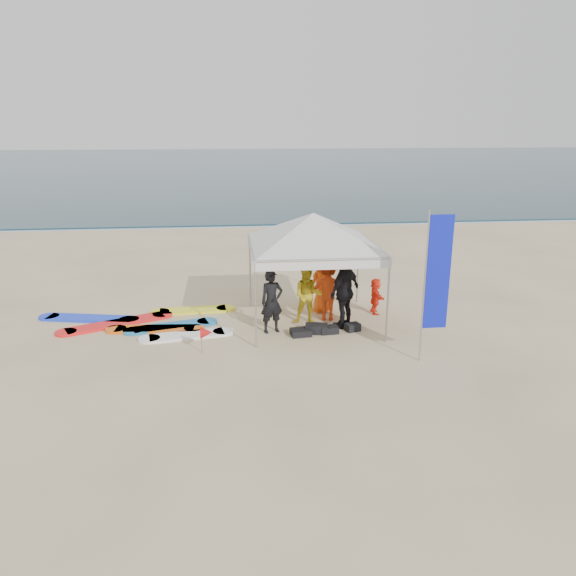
{
  "coord_description": "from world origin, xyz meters",
  "views": [
    {
      "loc": [
        -0.61,
        -10.72,
        5.18
      ],
      "look_at": [
        0.82,
        2.6,
        1.2
      ],
      "focal_mm": 35.0,
      "sensor_mm": 36.0,
      "label": 1
    }
  ],
  "objects_px": {
    "person_orange_a": "(328,289)",
    "feather_flag": "(437,275)",
    "person_yellow": "(308,296)",
    "person_orange_b": "(323,284)",
    "person_seated": "(375,296)",
    "marker_pennant": "(206,333)",
    "person_black_a": "(272,302)",
    "person_black_b": "(345,291)",
    "surfboard_spread": "(148,323)",
    "canopy_tent": "(314,213)"
  },
  "relations": [
    {
      "from": "feather_flag",
      "to": "person_orange_a",
      "type": "bearing_deg",
      "value": 122.13
    },
    {
      "from": "person_black_a",
      "to": "person_seated",
      "type": "distance_m",
      "value": 3.22
    },
    {
      "from": "person_orange_a",
      "to": "person_black_a",
      "type": "bearing_deg",
      "value": 36.21
    },
    {
      "from": "person_seated",
      "to": "canopy_tent",
      "type": "height_order",
      "value": "canopy_tent"
    },
    {
      "from": "canopy_tent",
      "to": "feather_flag",
      "type": "distance_m",
      "value": 3.7
    },
    {
      "from": "person_orange_b",
      "to": "marker_pennant",
      "type": "height_order",
      "value": "person_orange_b"
    },
    {
      "from": "person_seated",
      "to": "surfboard_spread",
      "type": "bearing_deg",
      "value": 94.12
    },
    {
      "from": "marker_pennant",
      "to": "person_black_a",
      "type": "bearing_deg",
      "value": 36.45
    },
    {
      "from": "person_black_a",
      "to": "person_black_b",
      "type": "xyz_separation_m",
      "value": [
        1.9,
        0.16,
        0.17
      ]
    },
    {
      "from": "person_black_a",
      "to": "person_black_b",
      "type": "height_order",
      "value": "person_black_b"
    },
    {
      "from": "person_black_a",
      "to": "feather_flag",
      "type": "xyz_separation_m",
      "value": [
        3.42,
        -2.16,
        1.19
      ]
    },
    {
      "from": "person_seated",
      "to": "surfboard_spread",
      "type": "distance_m",
      "value": 6.27
    },
    {
      "from": "person_black_b",
      "to": "person_seated",
      "type": "xyz_separation_m",
      "value": [
        1.09,
        0.98,
        -0.47
      ]
    },
    {
      "from": "person_orange_a",
      "to": "feather_flag",
      "type": "distance_m",
      "value": 3.65
    },
    {
      "from": "feather_flag",
      "to": "surfboard_spread",
      "type": "xyz_separation_m",
      "value": [
        -6.67,
        3.02,
        -1.97
      ]
    },
    {
      "from": "feather_flag",
      "to": "person_yellow",
      "type": "bearing_deg",
      "value": 132.18
    },
    {
      "from": "person_yellow",
      "to": "marker_pennant",
      "type": "distance_m",
      "value": 3.13
    },
    {
      "from": "person_yellow",
      "to": "person_orange_b",
      "type": "xyz_separation_m",
      "value": [
        0.55,
        0.95,
        0.04
      ]
    },
    {
      "from": "person_orange_b",
      "to": "surfboard_spread",
      "type": "distance_m",
      "value": 4.9
    },
    {
      "from": "person_seated",
      "to": "person_yellow",
      "type": "bearing_deg",
      "value": 108.84
    },
    {
      "from": "person_orange_b",
      "to": "person_seated",
      "type": "relative_size",
      "value": 1.6
    },
    {
      "from": "person_black_b",
      "to": "person_orange_b",
      "type": "bearing_deg",
      "value": -118.9
    },
    {
      "from": "person_yellow",
      "to": "person_orange_a",
      "type": "xyz_separation_m",
      "value": [
        0.58,
        0.26,
        0.07
      ]
    },
    {
      "from": "person_seated",
      "to": "canopy_tent",
      "type": "relative_size",
      "value": 0.23
    },
    {
      "from": "person_orange_b",
      "to": "canopy_tent",
      "type": "bearing_deg",
      "value": 39.14
    },
    {
      "from": "person_black_a",
      "to": "person_orange_a",
      "type": "relative_size",
      "value": 0.95
    },
    {
      "from": "person_yellow",
      "to": "person_orange_a",
      "type": "bearing_deg",
      "value": 31.62
    },
    {
      "from": "marker_pennant",
      "to": "person_black_b",
      "type": "bearing_deg",
      "value": 21.03
    },
    {
      "from": "person_seated",
      "to": "person_orange_b",
      "type": "bearing_deg",
      "value": 78.73
    },
    {
      "from": "feather_flag",
      "to": "marker_pennant",
      "type": "distance_m",
      "value": 5.34
    },
    {
      "from": "person_black_b",
      "to": "person_orange_b",
      "type": "distance_m",
      "value": 1.37
    },
    {
      "from": "person_black_a",
      "to": "surfboard_spread",
      "type": "bearing_deg",
      "value": 148.81
    },
    {
      "from": "person_black_a",
      "to": "person_black_b",
      "type": "relative_size",
      "value": 0.83
    },
    {
      "from": "person_orange_a",
      "to": "person_orange_b",
      "type": "distance_m",
      "value": 0.69
    },
    {
      "from": "person_black_b",
      "to": "person_seated",
      "type": "distance_m",
      "value": 1.54
    },
    {
      "from": "canopy_tent",
      "to": "feather_flag",
      "type": "relative_size",
      "value": 1.31
    },
    {
      "from": "person_yellow",
      "to": "person_orange_b",
      "type": "relative_size",
      "value": 0.95
    },
    {
      "from": "canopy_tent",
      "to": "person_black_b",
      "type": "bearing_deg",
      "value": -29.06
    },
    {
      "from": "person_yellow",
      "to": "marker_pennant",
      "type": "height_order",
      "value": "person_yellow"
    },
    {
      "from": "person_black_b",
      "to": "surfboard_spread",
      "type": "relative_size",
      "value": 0.4
    },
    {
      "from": "person_black_b",
      "to": "canopy_tent",
      "type": "relative_size",
      "value": 0.44
    },
    {
      "from": "person_orange_a",
      "to": "person_yellow",
      "type": "bearing_deg",
      "value": 34.07
    },
    {
      "from": "person_orange_a",
      "to": "person_seated",
      "type": "xyz_separation_m",
      "value": [
        1.42,
        0.36,
        -0.34
      ]
    },
    {
      "from": "person_seated",
      "to": "marker_pennant",
      "type": "height_order",
      "value": "person_seated"
    },
    {
      "from": "feather_flag",
      "to": "canopy_tent",
      "type": "bearing_deg",
      "value": 129.81
    },
    {
      "from": "person_seated",
      "to": "marker_pennant",
      "type": "xyz_separation_m",
      "value": [
        -4.61,
        -2.33,
        -0.01
      ]
    },
    {
      "from": "feather_flag",
      "to": "surfboard_spread",
      "type": "height_order",
      "value": "feather_flag"
    },
    {
      "from": "person_yellow",
      "to": "person_seated",
      "type": "height_order",
      "value": "person_yellow"
    },
    {
      "from": "person_black_b",
      "to": "person_orange_b",
      "type": "height_order",
      "value": "person_black_b"
    },
    {
      "from": "person_orange_b",
      "to": "feather_flag",
      "type": "xyz_separation_m",
      "value": [
        1.87,
        -3.63,
        1.19
      ]
    }
  ]
}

